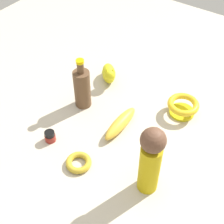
% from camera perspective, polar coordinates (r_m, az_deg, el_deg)
% --- Properties ---
extents(ground, '(2.00, 2.00, 0.00)m').
position_cam_1_polar(ground, '(1.20, 0.00, -1.99)').
color(ground, '#BCB29E').
extents(banana, '(0.18, 0.05, 0.05)m').
position_cam_1_polar(banana, '(1.17, 1.53, -1.96)').
color(banana, gold).
rests_on(banana, ground).
extents(nail_polish_jar, '(0.04, 0.04, 0.04)m').
position_cam_1_polar(nail_polish_jar, '(1.15, -10.89, -4.23)').
color(nail_polish_jar, maroon).
rests_on(nail_polish_jar, ground).
extents(cat_figurine, '(0.12, 0.11, 0.09)m').
position_cam_1_polar(cat_figurine, '(1.35, -0.55, 6.85)').
color(cat_figurine, gold).
rests_on(cat_figurine, ground).
extents(bottle_tall, '(0.06, 0.06, 0.21)m').
position_cam_1_polar(bottle_tall, '(1.22, -5.30, 4.29)').
color(bottle_tall, brown).
rests_on(bottle_tall, ground).
extents(bowl, '(0.12, 0.12, 0.06)m').
position_cam_1_polar(bowl, '(1.24, 12.42, 1.02)').
color(bowl, gold).
rests_on(bowl, ground).
extents(person_figure_adult, '(0.08, 0.08, 0.26)m').
position_cam_1_polar(person_figure_adult, '(0.93, 6.82, -8.37)').
color(person_figure_adult, '#BDA20F').
rests_on(person_figure_adult, ground).
extents(bangle, '(0.09, 0.09, 0.02)m').
position_cam_1_polar(bangle, '(1.08, -5.92, -8.87)').
color(bangle, gold).
rests_on(bangle, ground).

